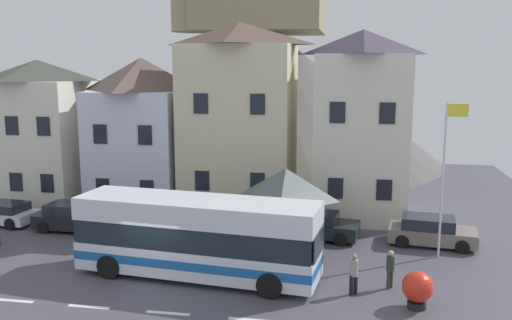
% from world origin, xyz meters
% --- Properties ---
extents(ground_plane, '(40.00, 60.00, 0.07)m').
position_xyz_m(ground_plane, '(0.00, -0.00, -0.03)').
color(ground_plane, '#4B4854').
extents(townhouse_00, '(5.99, 6.00, 8.97)m').
position_xyz_m(townhouse_00, '(-11.69, 11.97, 4.48)').
color(townhouse_00, silver).
rests_on(townhouse_00, ground_plane).
extents(townhouse_01, '(5.33, 6.25, 9.09)m').
position_xyz_m(townhouse_01, '(-4.91, 12.09, 4.54)').
color(townhouse_01, silver).
rests_on(townhouse_01, ground_plane).
extents(townhouse_02, '(6.22, 5.84, 11.09)m').
position_xyz_m(townhouse_02, '(1.22, 11.89, 5.54)').
color(townhouse_02, beige).
rests_on(townhouse_02, ground_plane).
extents(townhouse_03, '(5.04, 6.79, 10.62)m').
position_xyz_m(townhouse_03, '(8.24, 12.36, 5.31)').
color(townhouse_03, silver).
rests_on(townhouse_03, ground_plane).
extents(hilltop_castle, '(32.23, 32.23, 19.82)m').
position_xyz_m(hilltop_castle, '(-0.44, 29.81, 6.69)').
color(hilltop_castle, '#5C5A57').
rests_on(hilltop_castle, ground_plane).
extents(transit_bus, '(10.28, 3.68, 3.29)m').
position_xyz_m(transit_bus, '(1.61, 1.17, 1.66)').
color(transit_bus, silver).
rests_on(transit_bus, ground_plane).
extents(bus_shelter, '(3.60, 3.60, 3.90)m').
position_xyz_m(bus_shelter, '(4.76, 5.24, 3.13)').
color(bus_shelter, '#473D33').
rests_on(bus_shelter, ground_plane).
extents(parked_car_00, '(4.30, 2.42, 1.39)m').
position_xyz_m(parked_car_00, '(11.67, 7.06, 0.68)').
color(parked_car_00, slate).
rests_on(parked_car_00, ground_plane).
extents(parked_car_01, '(4.48, 2.45, 1.31)m').
position_xyz_m(parked_car_01, '(6.02, 7.21, 0.65)').
color(parked_car_01, black).
rests_on(parked_car_01, ground_plane).
extents(parked_car_02, '(4.47, 2.15, 1.45)m').
position_xyz_m(parked_car_02, '(-6.49, 6.27, 0.70)').
color(parked_car_02, black).
rests_on(parked_car_02, ground_plane).
extents(parked_car_03, '(4.09, 2.28, 1.20)m').
position_xyz_m(parked_car_03, '(-11.13, 6.69, 0.60)').
color(parked_car_03, silver).
rests_on(parked_car_03, ground_plane).
extents(parked_car_04, '(4.38, 2.27, 1.27)m').
position_xyz_m(parked_car_04, '(-1.99, 7.26, 0.63)').
color(parked_car_04, '#305434').
rests_on(parked_car_04, ground_plane).
extents(pedestrian_00, '(0.32, 0.32, 1.62)m').
position_xyz_m(pedestrian_00, '(7.96, 0.46, 0.89)').
color(pedestrian_00, black).
rests_on(pedestrian_00, ground_plane).
extents(pedestrian_01, '(0.32, 0.32, 1.55)m').
position_xyz_m(pedestrian_01, '(9.36, 1.28, 0.91)').
color(pedestrian_01, '#38332D').
rests_on(pedestrian_01, ground_plane).
extents(public_bench, '(1.41, 0.48, 0.87)m').
position_xyz_m(public_bench, '(5.29, 6.91, 0.46)').
color(public_bench, '#33473D').
rests_on(public_bench, ground_plane).
extents(flagpole, '(0.95, 0.10, 7.06)m').
position_xyz_m(flagpole, '(11.88, 5.36, 4.09)').
color(flagpole, silver).
rests_on(flagpole, ground_plane).
extents(harbour_buoy, '(1.12, 1.12, 1.37)m').
position_xyz_m(harbour_buoy, '(10.21, -0.35, 0.76)').
color(harbour_buoy, black).
rests_on(harbour_buoy, ground_plane).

